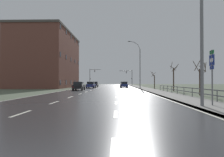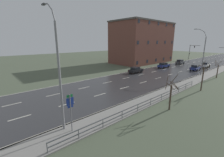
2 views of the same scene
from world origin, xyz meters
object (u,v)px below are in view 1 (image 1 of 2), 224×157
Objects in this scene: highway_sign at (212,70)px; car_far_right at (91,85)px; street_lamp_foreground at (199,18)px; car_far_left at (123,84)px; street_lamp_midground at (139,65)px; car_distant at (124,85)px; traffic_signal_right at (130,75)px; car_mid_centre at (79,86)px; brick_building at (48,60)px; car_near_right at (95,84)px; traffic_signal_left at (92,75)px.

car_far_right is (-12.30, 36.85, -1.51)m from highway_sign.
car_far_left is at bearing 93.83° from street_lamp_foreground.
street_lamp_midground reaches higher than highway_sign.
street_lamp_foreground is at bearing -156.79° from highway_sign.
car_far_left is (8.14, 10.71, 0.00)m from car_far_right.
street_lamp_foreground is 2.70× the size of car_distant.
car_far_left is (-2.79, -15.85, -3.02)m from traffic_signal_right.
street_lamp_midground is at bearing 38.05° from car_mid_centre.
street_lamp_foreground is 34.30m from street_lamp_midground.
highway_sign is 47.77m from car_far_left.
brick_building reaches higher than street_lamp_foreground.
car_near_right is 0.17× the size of brick_building.
traffic_signal_left is (-14.62, 30.91, -1.17)m from street_lamp_midground.
car_far_right is 1.02× the size of car_mid_centre.
street_lamp_midground is at bearing -11.45° from car_far_right.
traffic_signal_left is at bearing 99.98° from car_far_right.
street_lamp_midground is 1.86× the size of traffic_signal_right.
brick_building is at bearing 123.62° from car_mid_centre.
car_mid_centre is (-12.98, 24.47, -1.51)m from highway_sign.
street_lamp_foreground is at bearing -60.74° from brick_building.
car_near_right is at bearing -127.10° from traffic_signal_right.
traffic_signal_left is at bearing 103.54° from highway_sign.
brick_building reaches higher than highway_sign.
highway_sign is 0.57× the size of traffic_signal_left.
car_far_left is at bearing -8.29° from car_near_right.
car_near_right is at bearing -79.47° from traffic_signal_left.
street_lamp_midground is 34.22m from traffic_signal_left.
car_mid_centre is (-11.99, -9.43, -4.46)m from street_lamp_midground.
car_distant is 1.01× the size of car_mid_centre.
highway_sign is 0.88× the size of car_mid_centre.
car_far_right is at bearing -83.24° from traffic_signal_left.
street_lamp_foreground is 2.70× the size of car_near_right.
car_distant is at bearing -47.85° from car_near_right.
street_lamp_foreground is 48.71m from brick_building.
car_mid_centre is (-0.39, -24.09, 0.00)m from car_near_right.
traffic_signal_left reaches higher than car_mid_centre.
car_distant is (11.40, -25.01, -3.28)m from traffic_signal_left.
traffic_signal_left is at bearing 121.33° from car_far_left.
car_distant is (-4.21, 39.80, -1.51)m from highway_sign.
highway_sign reaches higher than car_mid_centre.
car_far_left is (0.06, 7.77, 0.00)m from car_distant.
brick_building reaches higher than traffic_signal_right.
street_lamp_foreground is at bearing -86.93° from car_distant.
car_far_left is (8.83, 23.10, 0.00)m from car_mid_centre.
car_far_left is at bearing 68.96° from car_mid_centre.
highway_sign is 50.19m from car_near_right.
traffic_signal_right is at bearing 70.84° from car_far_right.
street_lamp_midground is 2.60× the size of car_far_left.
car_distant is at bearing -65.50° from traffic_signal_left.
street_lamp_midground is 34.03m from highway_sign.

